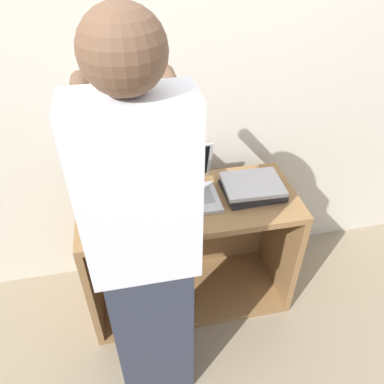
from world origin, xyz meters
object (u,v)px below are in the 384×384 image
Objects in this scene: person at (146,255)px; laptop_stack_left at (124,205)px; laptop_open at (187,187)px; laptop_stack_right at (252,187)px.

laptop_stack_left is at bearing 98.19° from person.
laptop_open is 0.60m from person.
laptop_open is 0.18× the size of person.
laptop_stack_left and laptop_stack_right have the same top height.
laptop_open is 1.00× the size of laptop_stack_left.
laptop_stack_left is 1.00× the size of laptop_stack_right.
laptop_stack_right is at bearing -7.48° from laptop_open.
laptop_stack_left is (-0.33, -0.06, -0.02)m from laptop_open.
person is (-0.61, -0.48, 0.13)m from laptop_stack_right.
person reaches higher than laptop_stack_left.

